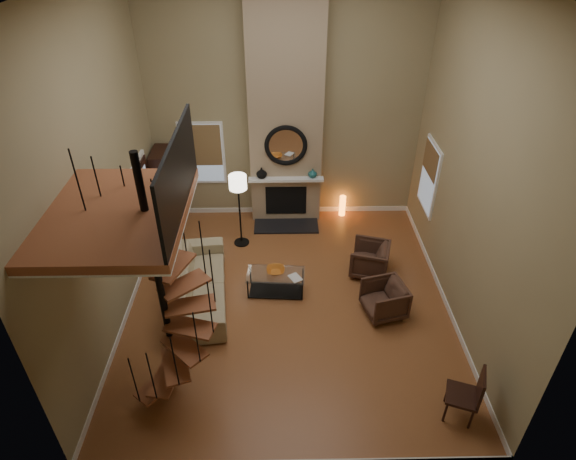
{
  "coord_description": "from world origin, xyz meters",
  "views": [
    {
      "loc": [
        -0.14,
        -6.84,
        6.38
      ],
      "look_at": [
        0.0,
        0.4,
        1.4
      ],
      "focal_mm": 30.09,
      "sensor_mm": 36.0,
      "label": 1
    }
  ],
  "objects_px": {
    "floor_lamp": "(238,188)",
    "coffee_table": "(276,281)",
    "hutch": "(165,188)",
    "armchair_near": "(373,260)",
    "armchair_far": "(388,298)",
    "sofa": "(198,282)",
    "side_chair": "(469,393)",
    "accent_lamp": "(342,206)"
  },
  "relations": [
    {
      "from": "armchair_far",
      "to": "coffee_table",
      "type": "bearing_deg",
      "value": -121.36
    },
    {
      "from": "sofa",
      "to": "accent_lamp",
      "type": "bearing_deg",
      "value": -52.86
    },
    {
      "from": "sofa",
      "to": "hutch",
      "type": "bearing_deg",
      "value": 14.93
    },
    {
      "from": "armchair_near",
      "to": "side_chair",
      "type": "relative_size",
      "value": 0.78
    },
    {
      "from": "sofa",
      "to": "side_chair",
      "type": "distance_m",
      "value": 5.04
    },
    {
      "from": "floor_lamp",
      "to": "coffee_table",
      "type": "bearing_deg",
      "value": -64.9
    },
    {
      "from": "armchair_near",
      "to": "accent_lamp",
      "type": "relative_size",
      "value": 1.41
    },
    {
      "from": "sofa",
      "to": "armchair_near",
      "type": "relative_size",
      "value": 3.36
    },
    {
      "from": "coffee_table",
      "to": "side_chair",
      "type": "bearing_deg",
      "value": -45.27
    },
    {
      "from": "floor_lamp",
      "to": "side_chair",
      "type": "bearing_deg",
      "value": -51.42
    },
    {
      "from": "side_chair",
      "to": "armchair_far",
      "type": "bearing_deg",
      "value": 108.65
    },
    {
      "from": "floor_lamp",
      "to": "accent_lamp",
      "type": "distance_m",
      "value": 2.88
    },
    {
      "from": "hutch",
      "to": "floor_lamp",
      "type": "distance_m",
      "value": 2.0
    },
    {
      "from": "floor_lamp",
      "to": "side_chair",
      "type": "xyz_separation_m",
      "value": [
        3.56,
        -4.47,
        -0.89
      ]
    },
    {
      "from": "hutch",
      "to": "armchair_far",
      "type": "bearing_deg",
      "value": -34.53
    },
    {
      "from": "hutch",
      "to": "coffee_table",
      "type": "xyz_separation_m",
      "value": [
        2.51,
        -2.52,
        -0.67
      ]
    },
    {
      "from": "floor_lamp",
      "to": "accent_lamp",
      "type": "relative_size",
      "value": 3.2
    },
    {
      "from": "hutch",
      "to": "accent_lamp",
      "type": "xyz_separation_m",
      "value": [
        4.12,
        0.26,
        -0.7
      ]
    },
    {
      "from": "hutch",
      "to": "coffee_table",
      "type": "height_order",
      "value": "hutch"
    },
    {
      "from": "accent_lamp",
      "to": "side_chair",
      "type": "bearing_deg",
      "value": -78.06
    },
    {
      "from": "armchair_far",
      "to": "coffee_table",
      "type": "distance_m",
      "value": 2.14
    },
    {
      "from": "hutch",
      "to": "floor_lamp",
      "type": "xyz_separation_m",
      "value": [
        1.74,
        -0.87,
        0.46
      ]
    },
    {
      "from": "coffee_table",
      "to": "floor_lamp",
      "type": "bearing_deg",
      "value": 115.1
    },
    {
      "from": "armchair_far",
      "to": "side_chair",
      "type": "height_order",
      "value": "side_chair"
    },
    {
      "from": "floor_lamp",
      "to": "armchair_far",
      "type": "bearing_deg",
      "value": -38.82
    },
    {
      "from": "armchair_near",
      "to": "accent_lamp",
      "type": "height_order",
      "value": "armchair_near"
    },
    {
      "from": "coffee_table",
      "to": "sofa",
      "type": "bearing_deg",
      "value": -174.48
    },
    {
      "from": "armchair_far",
      "to": "sofa",
      "type": "bearing_deg",
      "value": -112.23
    },
    {
      "from": "hutch",
      "to": "side_chair",
      "type": "bearing_deg",
      "value": -45.17
    },
    {
      "from": "sofa",
      "to": "coffee_table",
      "type": "xyz_separation_m",
      "value": [
        1.48,
        0.14,
        -0.11
      ]
    },
    {
      "from": "floor_lamp",
      "to": "side_chair",
      "type": "distance_m",
      "value": 5.78
    },
    {
      "from": "sofa",
      "to": "accent_lamp",
      "type": "height_order",
      "value": "sofa"
    },
    {
      "from": "hutch",
      "to": "armchair_near",
      "type": "bearing_deg",
      "value": -23.88
    },
    {
      "from": "hutch",
      "to": "armchair_near",
      "type": "relative_size",
      "value": 2.43
    },
    {
      "from": "armchair_far",
      "to": "side_chair",
      "type": "distance_m",
      "value": 2.32
    },
    {
      "from": "hutch",
      "to": "accent_lamp",
      "type": "height_order",
      "value": "hutch"
    },
    {
      "from": "floor_lamp",
      "to": "side_chair",
      "type": "height_order",
      "value": "floor_lamp"
    },
    {
      "from": "hutch",
      "to": "armchair_far",
      "type": "relative_size",
      "value": 2.52
    },
    {
      "from": "armchair_far",
      "to": "accent_lamp",
      "type": "xyz_separation_m",
      "value": [
        -0.44,
        3.4,
        -0.1
      ]
    },
    {
      "from": "sofa",
      "to": "side_chair",
      "type": "relative_size",
      "value": 2.61
    },
    {
      "from": "accent_lamp",
      "to": "armchair_near",
      "type": "bearing_deg",
      "value": -80.81
    },
    {
      "from": "coffee_table",
      "to": "accent_lamp",
      "type": "bearing_deg",
      "value": 60.0
    }
  ]
}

